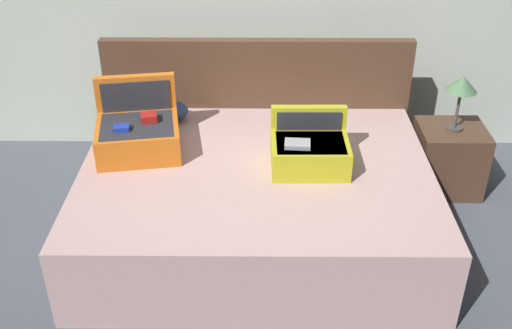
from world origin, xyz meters
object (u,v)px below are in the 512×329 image
(pillow_near_headboard, at_px, (158,111))
(table_lamp, at_px, (462,86))
(bed, at_px, (256,202))
(nightstand, at_px, (448,159))
(hard_case_medium, at_px, (310,150))
(hard_case_large, at_px, (138,132))

(pillow_near_headboard, relative_size, table_lamp, 1.08)
(pillow_near_headboard, distance_m, table_lamp, 1.99)
(pillow_near_headboard, bearing_deg, bed, -43.11)
(pillow_near_headboard, relative_size, nightstand, 0.87)
(hard_case_medium, relative_size, table_lamp, 1.20)
(nightstand, bearing_deg, hard_case_medium, -152.48)
(bed, bearing_deg, hard_case_medium, 5.26)
(hard_case_medium, bearing_deg, table_lamp, 26.92)
(bed, relative_size, table_lamp, 5.51)
(hard_case_large, bearing_deg, table_lamp, 0.03)
(hard_case_large, relative_size, hard_case_medium, 1.24)
(pillow_near_headboard, bearing_deg, hard_case_medium, -31.27)
(nightstand, bearing_deg, hard_case_large, -170.70)
(hard_case_large, relative_size, nightstand, 1.20)
(hard_case_medium, distance_m, nightstand, 1.19)
(bed, xyz_separation_m, pillow_near_headboard, (-0.66, 0.62, 0.31))
(bed, relative_size, pillow_near_headboard, 5.12)
(hard_case_large, distance_m, hard_case_medium, 1.05)
(bed, distance_m, nightstand, 1.43)
(table_lamp, bearing_deg, pillow_near_headboard, 178.00)
(hard_case_large, xyz_separation_m, table_lamp, (2.04, 0.33, 0.16))
(hard_case_large, height_order, nightstand, hard_case_large)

